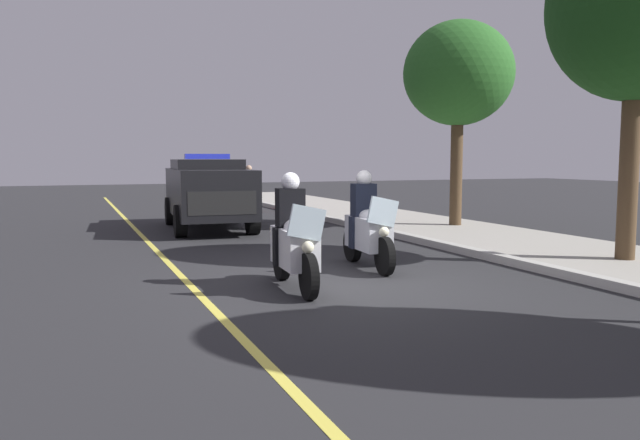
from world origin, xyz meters
TOP-DOWN VIEW (x-y plane):
  - ground_plane at (0.00, 0.00)m, footprint 80.00×80.00m
  - curb_strip at (0.00, 3.52)m, footprint 48.00×0.24m
  - sidewalk_strip at (0.00, 5.42)m, footprint 48.00×3.60m
  - lane_stripe_center at (0.00, -2.21)m, footprint 48.00×0.12m
  - police_motorcycle_lead_left at (0.03, -0.83)m, footprint 2.14×0.62m
  - police_motorcycle_lead_right at (-1.16, 0.97)m, footprint 2.14×0.62m
  - police_suv at (-8.23, -0.35)m, footprint 5.03×2.37m
  - cyclist_background at (-13.28, 2.20)m, footprint 1.76×0.34m
  - tree_mid_block at (0.28, 5.48)m, footprint 3.08×3.08m
  - tree_far_back at (-5.85, 6.01)m, footprint 2.97×2.97m

SIDE VIEW (x-z plane):
  - ground_plane at x=0.00m, z-range 0.00..0.00m
  - lane_stripe_center at x=0.00m, z-range 0.00..0.01m
  - sidewalk_strip at x=0.00m, z-range 0.00..0.10m
  - curb_strip at x=0.00m, z-range 0.00..0.15m
  - police_motorcycle_lead_left at x=0.03m, z-range -0.16..1.56m
  - police_motorcycle_lead_right at x=-1.16m, z-range -0.16..1.56m
  - cyclist_background at x=-13.28m, z-range 0.00..1.69m
  - police_suv at x=-8.23m, z-range 0.04..2.09m
  - tree_far_back at x=-5.85m, z-range 1.42..6.94m
  - tree_mid_block at x=0.28m, z-range 1.48..7.65m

